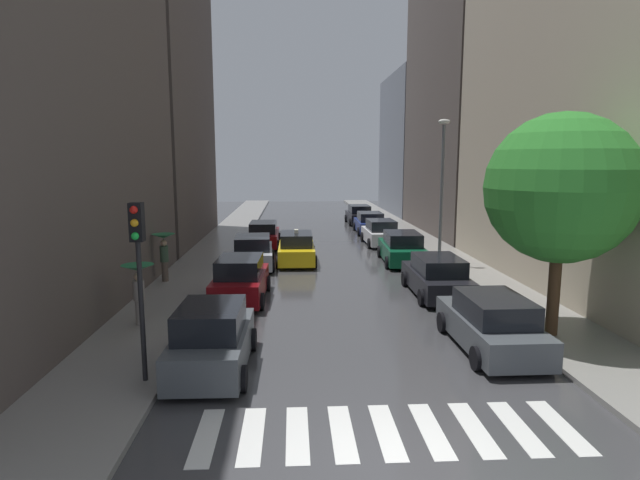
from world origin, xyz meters
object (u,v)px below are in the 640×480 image
object	(u,v)px
parked_car_left_third	(253,252)
parked_car_left_fourth	(264,235)
parked_car_right_second	(437,277)
pedestrian_near_tree	(138,281)
lamp_post_right	(442,183)
parked_car_left_nearest	(212,340)
pedestrian_foreground	(164,247)
traffic_light_left_corner	(138,253)
parked_car_left_second	(241,280)
street_tree_right	(561,189)
parked_car_right_fifth	(370,223)
taxi_midroad	(296,248)
parked_car_right_third	(402,248)
parked_car_right_fourth	(381,233)
parked_car_right_sixth	(359,215)
parked_car_right_nearest	(491,324)

from	to	relation	value
parked_car_left_third	parked_car_left_fourth	world-z (taller)	parked_car_left_third
parked_car_right_second	pedestrian_near_tree	bearing A→B (deg)	109.07
parked_car_left_third	lamp_post_right	world-z (taller)	lamp_post_right
parked_car_left_nearest	pedestrian_near_tree	bearing A→B (deg)	40.17
parked_car_left_fourth	pedestrian_foreground	bearing A→B (deg)	159.20
parked_car_left_third	traffic_light_left_corner	xyz separation A→B (m)	(-1.55, -13.95, 2.52)
parked_car_left_fourth	parked_car_right_second	world-z (taller)	parked_car_right_second
parked_car_left_second	street_tree_right	xyz separation A→B (m)	(9.91, -4.92, 3.78)
parked_car_left_second	parked_car_right_fifth	bearing A→B (deg)	-21.17
parked_car_left_third	taxi_midroad	size ratio (longest dim) A/B	0.98
parked_car_left_third	street_tree_right	bearing A→B (deg)	-141.21
street_tree_right	lamp_post_right	xyz separation A→B (m)	(-0.46, 10.48, -0.28)
taxi_midroad	street_tree_right	world-z (taller)	street_tree_right
parked_car_left_nearest	parked_car_right_third	size ratio (longest dim) A/B	0.84
parked_car_right_fourth	parked_car_right_sixth	world-z (taller)	parked_car_right_fourth
parked_car_right_sixth	pedestrian_near_tree	bearing A→B (deg)	157.75
parked_car_right_third	taxi_midroad	bearing A→B (deg)	88.46
parked_car_left_third	parked_car_left_fourth	bearing A→B (deg)	-4.36
parked_car_right_fifth	parked_car_right_sixth	size ratio (longest dim) A/B	1.00
parked_car_right_fourth	parked_car_right_fifth	xyz separation A→B (m)	(0.10, 5.36, -0.02)
parked_car_left_nearest	parked_car_right_fifth	bearing A→B (deg)	-16.70
parked_car_right_nearest	traffic_light_left_corner	xyz separation A→B (m)	(-9.27, -1.96, 2.53)
parked_car_left_nearest	parked_car_right_third	bearing A→B (deg)	-29.13
lamp_post_right	parked_car_left_nearest	bearing A→B (deg)	-127.64
parked_car_right_fifth	parked_car_left_third	bearing A→B (deg)	147.54
lamp_post_right	parked_car_left_third	bearing A→B (deg)	175.53
parked_car_right_fourth	lamp_post_right	size ratio (longest dim) A/B	0.59
parked_car_left_second	parked_car_left_fourth	distance (m)	12.65
parked_car_left_third	parked_car_right_second	world-z (taller)	parked_car_left_third
parked_car_right_third	taxi_midroad	xyz separation A→B (m)	(-5.60, 0.39, -0.02)
parked_car_left_fourth	parked_car_right_sixth	world-z (taller)	parked_car_right_sixth
parked_car_left_second	lamp_post_right	xyz separation A→B (m)	(9.46, 5.56, 3.50)
pedestrian_near_tree	lamp_post_right	distance (m)	15.45
parked_car_left_fourth	parked_car_right_third	world-z (taller)	parked_car_right_third
parked_car_left_second	pedestrian_foreground	world-z (taller)	pedestrian_foreground
parked_car_right_fifth	parked_car_left_fourth	bearing A→B (deg)	126.89
parked_car_right_nearest	street_tree_right	bearing A→B (deg)	-71.03
parked_car_right_sixth	taxi_midroad	distance (m)	17.46
taxi_midroad	pedestrian_near_tree	bearing A→B (deg)	154.53
parked_car_right_fifth	taxi_midroad	world-z (taller)	taxi_midroad
parked_car_left_fourth	parked_car_right_sixth	size ratio (longest dim) A/B	1.04
pedestrian_near_tree	parked_car_left_second	bearing A→B (deg)	158.02
parked_car_right_nearest	pedestrian_foreground	size ratio (longest dim) A/B	2.18
parked_car_right_fourth	pedestrian_near_tree	bearing A→B (deg)	145.54
parked_car_right_fifth	taxi_midroad	distance (m)	12.21
parked_car_left_third	parked_car_right_sixth	world-z (taller)	parked_car_left_third
parked_car_right_third	parked_car_left_fourth	bearing A→B (deg)	55.74
pedestrian_near_tree	street_tree_right	bearing A→B (deg)	102.19
parked_car_right_nearest	parked_car_right_third	distance (m)	12.63
parked_car_left_second	parked_car_right_third	size ratio (longest dim) A/B	0.89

